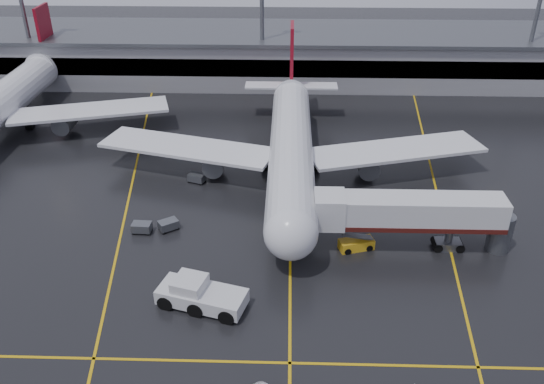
{
  "coord_description": "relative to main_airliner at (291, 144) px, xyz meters",
  "views": [
    {
      "loc": [
        -0.43,
        -53.84,
        33.61
      ],
      "look_at": [
        -2.0,
        -2.0,
        4.0
      ],
      "focal_mm": 37.38,
      "sensor_mm": 36.0,
      "label": 1
    }
  ],
  "objects": [
    {
      "name": "pushback_tractor",
      "position": [
        -7.97,
        -25.09,
        -3.1
      ],
      "size": [
        8.34,
        5.22,
        2.78
      ],
      "color": "silver",
      "rests_on": "ground"
    },
    {
      "name": "baggage_cart_a",
      "position": [
        -13.04,
        -13.17,
        -3.58
      ],
      "size": [
        2.38,
        2.2,
        1.12
      ],
      "color": "#595B60",
      "rests_on": "ground"
    },
    {
      "name": "apron_line_right",
      "position": [
        18.0,
        0.3,
        -4.2
      ],
      "size": [
        7.57,
        69.64,
        0.02
      ],
      "primitive_type": "cube",
      "rotation": [
        0.0,
        0.0,
        -0.1
      ],
      "color": "gold",
      "rests_on": "ground"
    },
    {
      "name": "apron_line_stop",
      "position": [
        0.0,
        -31.7,
        -4.2
      ],
      "size": [
        60.0,
        0.25,
        0.02
      ],
      "primitive_type": "cube",
      "color": "gold",
      "rests_on": "ground"
    },
    {
      "name": "main_airliner",
      "position": [
        0.0,
        0.0,
        0.0
      ],
      "size": [
        48.8,
        45.6,
        14.1
      ],
      "color": "silver",
      "rests_on": "ground"
    },
    {
      "name": "light_mast_mid",
      "position": [
        -5.0,
        32.3,
        10.27
      ],
      "size": [
        3.0,
        1.2,
        25.45
      ],
      "color": "#595B60",
      "rests_on": "ground"
    },
    {
      "name": "terminal",
      "position": [
        0.0,
        38.23,
        0.11
      ],
      "size": [
        122.0,
        19.0,
        8.6
      ],
      "color": "gray",
      "rests_on": "ground"
    },
    {
      "name": "baggage_cart_b",
      "position": [
        -15.77,
        -13.75,
        -3.58
      ],
      "size": [
        2.07,
        1.41,
        1.12
      ],
      "color": "#595B60",
      "rests_on": "ground"
    },
    {
      "name": "jet_bridge",
      "position": [
        11.87,
        -15.7,
        -0.28
      ],
      "size": [
        19.9,
        3.4,
        6.05
      ],
      "color": "silver",
      "rests_on": "ground"
    },
    {
      "name": "light_mast_right",
      "position": [
        40.0,
        32.3,
        10.27
      ],
      "size": [
        3.0,
        1.2,
        25.45
      ],
      "color": "#595B60",
      "rests_on": "ground"
    },
    {
      "name": "ground",
      "position": [
        0.0,
        -9.7,
        -4.21
      ],
      "size": [
        220.0,
        220.0,
        0.0
      ],
      "primitive_type": "plane",
      "color": "black",
      "rests_on": "ground"
    },
    {
      "name": "light_mast_left",
      "position": [
        -45.0,
        32.3,
        10.27
      ],
      "size": [
        3.0,
        1.2,
        25.45
      ],
      "color": "#595B60",
      "rests_on": "ground"
    },
    {
      "name": "apron_line_centre",
      "position": [
        0.0,
        -9.7,
        -4.2
      ],
      "size": [
        0.25,
        90.0,
        0.02
      ],
      "primitive_type": "cube",
      "color": "gold",
      "rests_on": "ground"
    },
    {
      "name": "apron_line_left",
      "position": [
        -20.0,
        0.3,
        -4.2
      ],
      "size": [
        9.99,
        69.35,
        0.02
      ],
      "primitive_type": "cube",
      "rotation": [
        0.0,
        0.0,
        0.14
      ],
      "color": "gold",
      "rests_on": "ground"
    },
    {
      "name": "baggage_cart_c",
      "position": [
        -11.56,
        -2.48,
        -3.58
      ],
      "size": [
        2.32,
        1.91,
        1.12
      ],
      "color": "#595B60",
      "rests_on": "ground"
    },
    {
      "name": "belt_loader",
      "position": [
        6.7,
        -16.07,
        -3.66
      ],
      "size": [
        3.77,
        2.43,
        2.22
      ],
      "color": "gold",
      "rests_on": "ground"
    }
  ]
}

